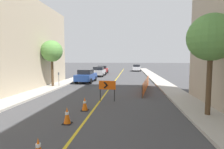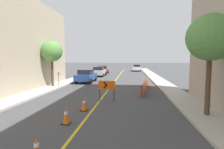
% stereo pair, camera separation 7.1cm
% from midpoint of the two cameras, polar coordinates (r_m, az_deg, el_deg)
% --- Properties ---
extents(lane_stripe, '(0.12, 58.43, 0.01)m').
position_cam_midpoint_polar(lane_stripe, '(24.04, 1.35, -1.74)').
color(lane_stripe, gold).
rests_on(lane_stripe, ground_plane).
extents(sidewalk_left, '(1.85, 58.43, 0.14)m').
position_cam_midpoint_polar(sidewalk_left, '(25.17, -11.66, -1.39)').
color(sidewalk_left, '#ADA89E').
rests_on(sidewalk_left, ground_plane).
extents(sidewalk_right, '(1.85, 58.43, 0.14)m').
position_cam_midpoint_polar(sidewalk_right, '(24.21, 14.88, -1.70)').
color(sidewalk_right, '#ADA89E').
rests_on(sidewalk_right, ground_plane).
extents(traffic_cone_third, '(0.34, 0.34, 0.59)m').
position_cam_midpoint_polar(traffic_cone_third, '(5.77, -23.09, -21.22)').
color(traffic_cone_third, black).
rests_on(traffic_cone_third, ground_plane).
extents(traffic_cone_fourth, '(0.38, 0.38, 0.74)m').
position_cam_midpoint_polar(traffic_cone_fourth, '(8.05, -14.53, -12.82)').
color(traffic_cone_fourth, black).
rests_on(traffic_cone_fourth, ground_plane).
extents(traffic_cone_fifth, '(0.40, 0.40, 0.74)m').
position_cam_midpoint_polar(traffic_cone_fifth, '(9.82, -8.91, -9.47)').
color(traffic_cone_fifth, black).
rests_on(traffic_cone_fifth, ground_plane).
extents(arrow_barricade_primary, '(1.14, 0.11, 1.38)m').
position_cam_midpoint_polar(arrow_barricade_primary, '(11.71, -1.55, -3.85)').
color(arrow_barricade_primary, '#EF560C').
rests_on(arrow_barricade_primary, ground_plane).
extents(safety_mesh_fence, '(1.18, 7.34, 0.99)m').
position_cam_midpoint_polar(safety_mesh_fence, '(16.41, 11.07, -3.23)').
color(safety_mesh_fence, '#EF560C').
rests_on(safety_mesh_fence, ground_plane).
extents(parked_car_curb_near, '(1.94, 4.33, 1.59)m').
position_cam_midpoint_polar(parked_car_curb_near, '(21.62, -8.31, -0.42)').
color(parked_car_curb_near, navy).
rests_on(parked_car_curb_near, ground_plane).
extents(parked_car_curb_mid, '(1.94, 4.32, 1.59)m').
position_cam_midpoint_polar(parked_car_curb_mid, '(29.28, -4.21, 1.01)').
color(parked_car_curb_mid, '#B7B7BC').
rests_on(parked_car_curb_mid, ground_plane).
extents(parked_car_curb_far, '(1.99, 4.38, 1.59)m').
position_cam_midpoint_polar(parked_car_curb_far, '(34.25, -2.98, 1.58)').
color(parked_car_curb_far, maroon).
rests_on(parked_car_curb_far, ground_plane).
extents(parked_car_opposite_side, '(1.95, 4.36, 1.59)m').
position_cam_midpoint_polar(parked_car_opposite_side, '(42.34, 8.14, 2.18)').
color(parked_car_opposite_side, silver).
rests_on(parked_car_opposite_side, ground_plane).
extents(parking_meter_near_curb, '(0.12, 0.11, 1.40)m').
position_cam_midpoint_polar(parking_meter_near_curb, '(18.24, -16.91, -0.55)').
color(parking_meter_near_curb, '#4C4C51').
rests_on(parking_meter_near_curb, sidewalk_left).
extents(street_tree_left_near, '(2.12, 2.12, 4.55)m').
position_cam_midpoint_polar(street_tree_left_near, '(18.49, -18.97, 7.15)').
color(street_tree_left_near, '#4C3823').
rests_on(street_tree_left_near, sidewalk_left).
extents(street_tree_right_near, '(2.19, 2.19, 4.79)m').
position_cam_midpoint_polar(street_tree_right_near, '(9.52, 29.62, 10.30)').
color(street_tree_right_near, '#4C3823').
rests_on(street_tree_right_near, sidewalk_right).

